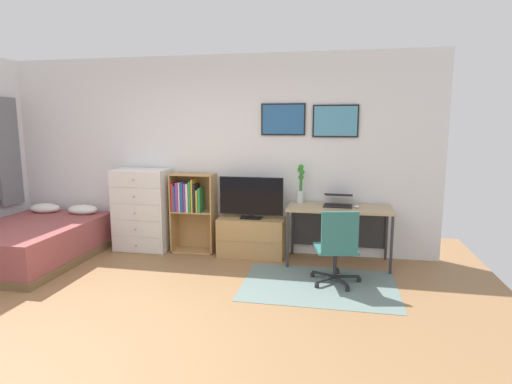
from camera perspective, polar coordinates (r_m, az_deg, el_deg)
The scene contains 13 objects.
ground_plane at distance 4.04m, azimuth -16.01°, elevation -17.16°, with size 7.20×7.20×0.00m, color #936B44.
wall_back_with_posters at distance 5.89m, azimuth -5.65°, elevation 5.15°, with size 6.12×0.09×2.70m.
area_rug at distance 4.80m, azimuth 8.61°, elevation -12.46°, with size 1.70×1.20×0.01m, color slate.
bed at distance 6.22m, azimuth -28.18°, elevation -6.01°, with size 1.42×1.93×0.62m.
dresser at distance 6.11m, azimuth -15.30°, elevation -2.36°, with size 0.76×0.46×1.15m.
bookshelf at distance 5.88m, azimuth -8.88°, elevation -1.75°, with size 0.60×0.30×1.10m.
tv_stand at distance 5.69m, azimuth -0.62°, elevation -6.16°, with size 0.89×0.41×0.52m.
television at distance 5.55m, azimuth -0.68°, elevation -0.82°, with size 0.86×0.16×0.56m.
desk at distance 5.47m, azimuth 11.29°, elevation -3.23°, with size 1.30×0.61×0.74m.
office_chair at distance 4.70m, azimuth 11.05°, elevation -7.19°, with size 0.58×0.57×0.86m.
laptop at distance 5.46m, azimuth 11.17°, elevation -1.17°, with size 0.37×0.40×0.16m.
computer_mouse at distance 5.37m, azimuth 13.59°, elevation -1.94°, with size 0.06×0.10×0.03m, color silver.
bamboo_vase at distance 5.55m, azimuth 6.13°, elevation 1.11°, with size 0.10×0.11×0.52m.
Camera 1 is at (1.72, -3.20, 1.77)m, focal length 29.26 mm.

